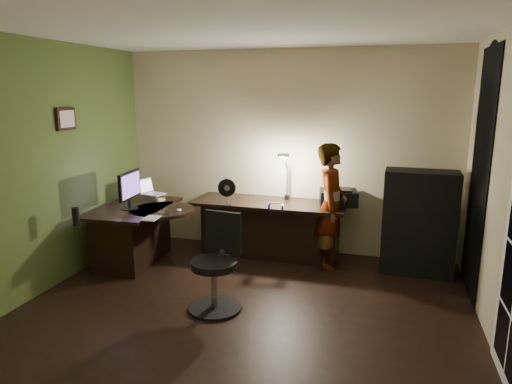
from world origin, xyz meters
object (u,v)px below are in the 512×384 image
(desk_left, at_px, (135,235))
(monitor, at_px, (129,196))
(cabinet, at_px, (419,223))
(office_chair, at_px, (214,264))
(person, at_px, (331,206))
(desk_right, at_px, (269,229))

(desk_left, distance_m, monitor, 0.54)
(monitor, bearing_deg, cabinet, 7.16)
(desk_left, bearing_deg, monitor, -90.92)
(monitor, xyz_separation_m, office_chair, (1.43, -0.84, -0.42))
(desk_left, distance_m, person, 2.50)
(desk_left, xyz_separation_m, office_chair, (1.43, -0.94, 0.12))
(desk_left, bearing_deg, desk_right, 21.06)
(desk_right, xyz_separation_m, person, (0.81, -0.13, 0.40))
(person, bearing_deg, desk_right, 80.27)
(desk_right, height_order, office_chair, office_chair)
(monitor, bearing_deg, desk_left, 86.44)
(monitor, bearing_deg, desk_right, 21.39)
(monitor, distance_m, office_chair, 1.71)
(office_chair, xyz_separation_m, person, (0.97, 1.50, 0.29))
(desk_left, xyz_separation_m, person, (2.40, 0.56, 0.41))
(cabinet, bearing_deg, desk_left, -167.19)
(cabinet, relative_size, office_chair, 1.29)
(desk_right, relative_size, person, 1.28)
(cabinet, relative_size, monitor, 2.41)
(cabinet, xyz_separation_m, person, (-1.04, -0.09, 0.15))
(monitor, height_order, person, person)
(desk_left, distance_m, office_chair, 1.72)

